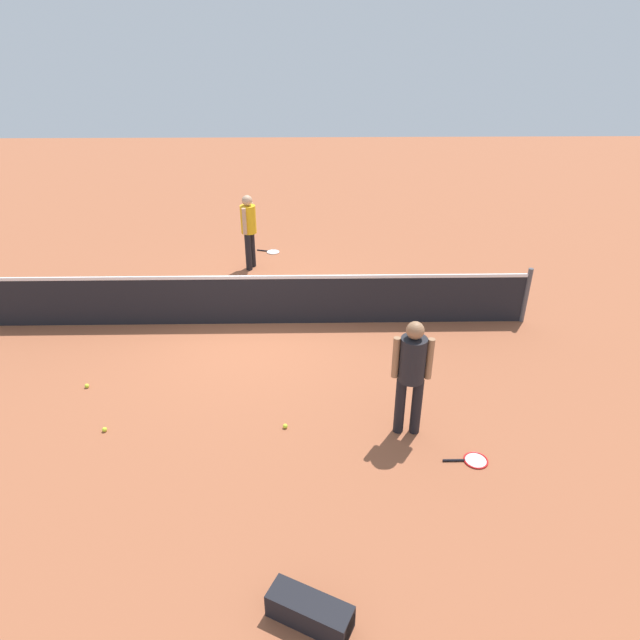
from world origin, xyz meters
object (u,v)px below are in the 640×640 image
object	(u,v)px
tennis_ball_midcourt	(285,426)
player_far_side	(249,226)
player_near_side	(412,369)
tennis_racket_far_player	(272,252)
tennis_ball_near_player	(105,429)
tennis_racket_near_player	(474,460)
equipment_bag	(313,613)
tennis_ball_by_net	(87,386)

from	to	relation	value
tennis_ball_midcourt	player_far_side	bearing A→B (deg)	99.85
player_near_side	tennis_racket_far_player	xyz separation A→B (m)	(-2.24, 6.85, -1.00)
player_far_side	tennis_ball_near_player	size ratio (longest dim) A/B	25.76
tennis_racket_near_player	equipment_bag	distance (m)	2.96
player_near_side	tennis_ball_near_player	xyz separation A→B (m)	(-4.14, 0.07, -0.98)
tennis_ball_midcourt	equipment_bag	bearing A→B (deg)	-82.59
tennis_ball_near_player	tennis_ball_by_net	xyz separation A→B (m)	(-0.62, 1.05, 0.00)
player_near_side	tennis_ball_by_net	xyz separation A→B (m)	(-4.76, 1.12, -0.98)
tennis_ball_near_player	tennis_ball_midcourt	size ratio (longest dim) A/B	1.00
tennis_ball_near_player	equipment_bag	size ratio (longest dim) A/B	0.08
tennis_racket_near_player	tennis_racket_far_player	distance (m)	8.05
tennis_racket_near_player	tennis_ball_near_player	xyz separation A→B (m)	(-4.92, 0.68, 0.02)
tennis_ball_midcourt	tennis_racket_far_player	bearing A→B (deg)	94.91
player_far_side	tennis_racket_far_player	world-z (taller)	player_far_side
player_near_side	player_far_side	distance (m)	6.44
tennis_ball_midcourt	player_near_side	bearing A→B (deg)	-3.18
tennis_ball_near_player	tennis_ball_midcourt	distance (m)	2.48
player_near_side	tennis_racket_near_player	bearing A→B (deg)	-38.23
player_far_side	tennis_ball_midcourt	world-z (taller)	player_far_side
player_far_side	tennis_ball_by_net	size ratio (longest dim) A/B	25.76
tennis_racket_near_player	tennis_racket_far_player	world-z (taller)	same
tennis_racket_near_player	tennis_ball_midcourt	size ratio (longest dim) A/B	8.82
player_near_side	tennis_racket_far_player	distance (m)	7.28
tennis_ball_by_net	tennis_ball_near_player	bearing A→B (deg)	-59.60
player_near_side	player_far_side	size ratio (longest dim) A/B	1.00
player_near_side	tennis_ball_midcourt	size ratio (longest dim) A/B	25.76
tennis_racket_far_player	tennis_ball_by_net	bearing A→B (deg)	-113.66
tennis_racket_near_player	equipment_bag	bearing A→B (deg)	-134.44
tennis_racket_far_player	tennis_ball_by_net	distance (m)	6.26
player_far_side	tennis_racket_far_player	distance (m)	1.47
tennis_racket_far_player	tennis_ball_near_player	bearing A→B (deg)	-105.63
player_near_side	tennis_ball_near_player	bearing A→B (deg)	179.08
tennis_ball_near_player	tennis_ball_midcourt	xyz separation A→B (m)	(2.48, 0.03, 0.00)
player_near_side	tennis_racket_near_player	size ratio (longest dim) A/B	2.92
equipment_bag	tennis_ball_midcourt	bearing A→B (deg)	97.41
player_far_side	equipment_bag	distance (m)	8.74
tennis_racket_far_player	tennis_ball_near_player	xyz separation A→B (m)	(-1.90, -6.79, 0.02)
player_near_side	tennis_racket_far_player	world-z (taller)	player_near_side
equipment_bag	player_near_side	bearing A→B (deg)	64.52
tennis_racket_far_player	tennis_ball_near_player	world-z (taller)	tennis_ball_near_player
tennis_racket_near_player	tennis_ball_by_net	bearing A→B (deg)	162.68
player_far_side	tennis_racket_far_player	xyz separation A→B (m)	(0.42, 0.99, -1.00)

